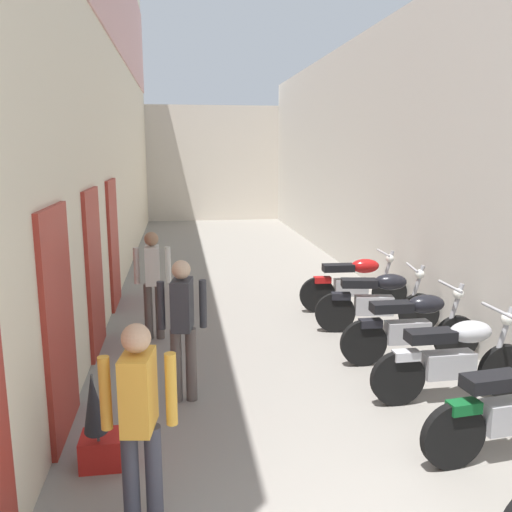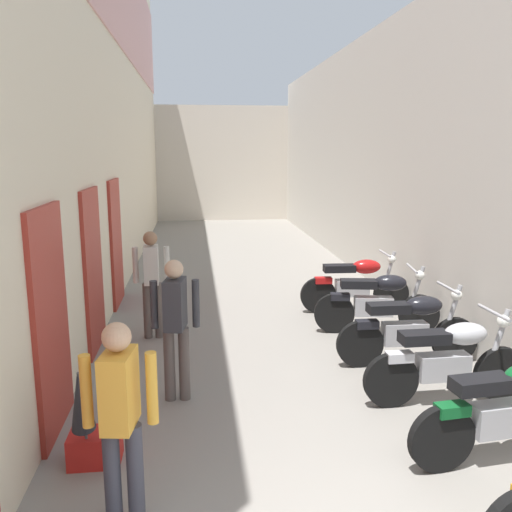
{
  "view_description": "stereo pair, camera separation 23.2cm",
  "coord_description": "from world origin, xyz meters",
  "views": [
    {
      "loc": [
        -1.33,
        -1.61,
        2.71
      ],
      "look_at": [
        -0.15,
        6.59,
        1.05
      ],
      "focal_mm": 37.54,
      "sensor_mm": 36.0,
      "label": 1
    },
    {
      "loc": [
        -1.1,
        -1.64,
        2.71
      ],
      "look_at": [
        -0.15,
        6.59,
        1.05
      ],
      "focal_mm": 37.54,
      "sensor_mm": 36.0,
      "label": 2
    }
  ],
  "objects": [
    {
      "name": "plastic_crate",
      "position": [
        -2.02,
        2.77,
        0.14
      ],
      "size": [
        0.44,
        0.32,
        0.28
      ],
      "primitive_type": "cube",
      "color": "red",
      "rests_on": "ground"
    },
    {
      "name": "ground_plane",
      "position": [
        0.0,
        7.5,
        0.0
      ],
      "size": [
        35.0,
        35.0,
        0.0
      ],
      "primitive_type": "plane",
      "color": "gray"
    },
    {
      "name": "building_right",
      "position": [
        2.7,
        9.5,
        2.53
      ],
      "size": [
        0.45,
        19.0,
        5.07
      ],
      "color": "beige",
      "rests_on": "ground"
    },
    {
      "name": "building_left",
      "position": [
        -2.7,
        9.46,
        4.22
      ],
      "size": [
        0.45,
        19.0,
        8.39
      ],
      "color": "beige",
      "rests_on": "ground"
    },
    {
      "name": "motorcycle_fourth",
      "position": [
        1.56,
        4.54,
        0.5
      ],
      "size": [
        1.85,
        0.58,
        1.04
      ],
      "color": "black",
      "rests_on": "ground"
    },
    {
      "name": "pedestrian_further_down",
      "position": [
        -1.73,
        5.93,
        0.92
      ],
      "size": [
        0.52,
        0.35,
        1.57
      ],
      "color": "#564C47",
      "rests_on": "ground"
    },
    {
      "name": "pedestrian_by_doorway",
      "position": [
        -1.64,
        1.86,
        0.92
      ],
      "size": [
        0.52,
        0.37,
        1.57
      ],
      "color": "#383842",
      "rests_on": "ground"
    },
    {
      "name": "umbrella_leaning",
      "position": [
        -2.07,
        2.56,
        0.68
      ],
      "size": [
        0.2,
        0.35,
        0.97
      ],
      "color": "#4C4C4C",
      "rests_on": "ground"
    },
    {
      "name": "motorcycle_sixth",
      "position": [
        1.56,
        6.82,
        0.5
      ],
      "size": [
        1.85,
        0.58,
        1.04
      ],
      "color": "black",
      "rests_on": "ground"
    },
    {
      "name": "motorcycle_fifth",
      "position": [
        1.56,
        5.73,
        0.5
      ],
      "size": [
        1.84,
        0.58,
        1.04
      ],
      "color": "black",
      "rests_on": "ground"
    },
    {
      "name": "pedestrian_mid_alley",
      "position": [
        -1.33,
        3.9,
        0.92
      ],
      "size": [
        0.52,
        0.37,
        1.57
      ],
      "color": "#564C47",
      "rests_on": "ground"
    },
    {
      "name": "building_far_end",
      "position": [
        0.0,
        20.0,
        2.16
      ],
      "size": [
        8.01,
        2.0,
        4.32
      ],
      "primitive_type": "cube",
      "color": "beige",
      "rests_on": "ground"
    },
    {
      "name": "motorcycle_third",
      "position": [
        1.56,
        3.48,
        0.5
      ],
      "size": [
        1.85,
        0.58,
        1.04
      ],
      "color": "black",
      "rests_on": "ground"
    }
  ]
}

